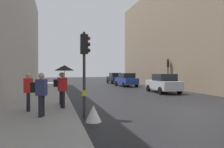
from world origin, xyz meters
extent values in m
plane|color=black|center=(0.00, 0.00, 0.00)|extent=(120.00, 120.00, 0.00)
cube|color=gray|center=(-7.54, 6.00, 0.08)|extent=(3.45, 40.00, 0.16)
cube|color=gray|center=(11.82, 14.05, 6.50)|extent=(12.00, 24.60, 12.99)
cylinder|color=#2D2D2D|center=(5.52, 11.06, 1.71)|extent=(0.12, 0.12, 3.42)
cube|color=black|center=(5.52, 11.06, 2.90)|extent=(0.35, 0.38, 0.84)
cube|color=yellow|center=(5.52, 11.06, 1.05)|extent=(0.25, 0.23, 0.24)
sphere|color=red|center=(5.43, 10.89, 3.16)|extent=(0.18, 0.18, 0.18)
sphere|color=#2D231E|center=(5.43, 10.89, 2.90)|extent=(0.18, 0.18, 0.18)
sphere|color=#2D231E|center=(5.43, 10.89, 2.64)|extent=(0.18, 0.18, 0.18)
cylinder|color=#2D2D2D|center=(-5.52, -0.23, 1.84)|extent=(0.12, 0.12, 3.67)
cube|color=black|center=(-5.52, -0.23, 3.15)|extent=(0.31, 0.25, 0.84)
cube|color=yellow|center=(-5.52, -0.23, 1.05)|extent=(0.17, 0.21, 0.24)
sphere|color=red|center=(-5.33, -0.22, 3.41)|extent=(0.18, 0.18, 0.18)
sphere|color=#2D231E|center=(-5.33, -0.22, 3.15)|extent=(0.18, 0.18, 0.18)
sphere|color=#2D231E|center=(-5.33, -0.22, 2.89)|extent=(0.18, 0.18, 0.18)
cube|color=navy|center=(2.35, 16.16, 0.72)|extent=(1.99, 4.28, 0.80)
cube|color=black|center=(2.36, 15.91, 1.44)|extent=(1.69, 2.07, 0.64)
cylinder|color=black|center=(1.39, 17.47, 0.32)|extent=(0.25, 0.65, 0.64)
cylinder|color=black|center=(3.18, 17.55, 0.32)|extent=(0.25, 0.65, 0.64)
cylinder|color=black|center=(1.51, 14.77, 0.32)|extent=(0.25, 0.65, 0.64)
cylinder|color=black|center=(3.31, 14.85, 0.32)|extent=(0.25, 0.65, 0.64)
cube|color=#BCBCC1|center=(2.98, 7.80, 0.72)|extent=(2.10, 4.32, 0.80)
cube|color=black|center=(2.97, 7.55, 1.44)|extent=(1.74, 2.11, 0.64)
cylinder|color=black|center=(2.19, 9.21, 0.32)|extent=(0.27, 0.65, 0.64)
cylinder|color=black|center=(3.98, 9.08, 0.32)|extent=(0.27, 0.65, 0.64)
cylinder|color=black|center=(1.99, 6.52, 0.32)|extent=(0.27, 0.65, 0.64)
cylinder|color=black|center=(3.78, 6.39, 0.32)|extent=(0.27, 0.65, 0.64)
cube|color=black|center=(2.87, 23.11, 0.72)|extent=(1.80, 4.20, 0.80)
cube|color=black|center=(2.87, 22.86, 1.44)|extent=(1.60, 2.00, 0.64)
cylinder|color=black|center=(1.97, 24.46, 0.32)|extent=(0.22, 0.64, 0.64)
cylinder|color=black|center=(3.77, 24.46, 0.32)|extent=(0.22, 0.64, 0.64)
cylinder|color=black|center=(1.97, 21.76, 0.32)|extent=(0.22, 0.64, 0.64)
cylinder|color=black|center=(3.77, 21.76, 0.32)|extent=(0.22, 0.64, 0.64)
cylinder|color=black|center=(-6.39, 1.54, 0.58)|extent=(0.16, 0.16, 0.85)
cylinder|color=black|center=(-6.33, 1.35, 0.58)|extent=(0.16, 0.16, 0.85)
cube|color=red|center=(-6.36, 1.44, 1.34)|extent=(0.46, 0.37, 0.66)
sphere|color=tan|center=(-6.36, 1.44, 1.81)|extent=(0.24, 0.24, 0.24)
cylinder|color=black|center=(-6.27, 1.48, 1.59)|extent=(0.02, 0.02, 0.90)
cone|color=black|center=(-6.27, 1.48, 2.16)|extent=(1.00, 1.00, 0.28)
cylinder|color=black|center=(-7.21, -0.23, 0.58)|extent=(0.16, 0.16, 0.85)
cylinder|color=black|center=(-7.29, -0.41, 0.58)|extent=(0.16, 0.16, 0.85)
cube|color=navy|center=(-7.25, -0.32, 1.34)|extent=(0.47, 0.39, 0.66)
sphere|color=tan|center=(-7.25, -0.32, 1.81)|extent=(0.24, 0.24, 0.24)
cube|color=black|center=(-7.53, -0.21, 1.34)|extent=(0.29, 0.33, 0.40)
cylinder|color=black|center=(-6.41, 2.74, 0.58)|extent=(0.16, 0.16, 0.85)
cylinder|color=black|center=(-6.39, 2.54, 0.58)|extent=(0.16, 0.16, 0.85)
cube|color=silver|center=(-6.40, 2.64, 1.34)|extent=(0.43, 0.31, 0.66)
sphere|color=tan|center=(-6.40, 2.64, 1.81)|extent=(0.24, 0.24, 0.24)
cube|color=black|center=(-6.70, 2.60, 1.34)|extent=(0.23, 0.30, 0.40)
cylinder|color=black|center=(-7.92, 1.11, 0.58)|extent=(0.16, 0.16, 0.85)
cylinder|color=black|center=(-7.89, 0.91, 0.58)|extent=(0.16, 0.16, 0.85)
cube|color=red|center=(-7.91, 1.01, 1.34)|extent=(0.43, 0.31, 0.66)
sphere|color=tan|center=(-7.91, 1.01, 1.81)|extent=(0.24, 0.24, 0.24)
cone|color=silver|center=(-5.27, -1.09, 0.33)|extent=(0.64, 0.64, 0.65)
camera|label=1|loc=(-6.71, -8.78, 1.98)|focal=31.92mm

